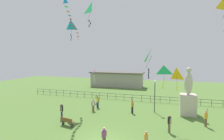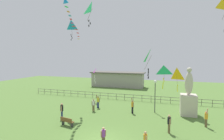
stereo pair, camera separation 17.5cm
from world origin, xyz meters
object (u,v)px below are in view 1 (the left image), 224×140
at_px(statue_monument, 188,100).
at_px(person_2, 93,104).
at_px(person_1, 146,140).
at_px(kite_0, 152,56).
at_px(person_0, 206,117).
at_px(lamppost, 155,89).
at_px(person_7, 169,122).
at_px(park_bench, 67,121).
at_px(person_6, 98,101).
at_px(kite_6, 92,9).
at_px(kite_3, 96,72).
at_px(kite_1, 176,74).
at_px(kite_2, 164,71).
at_px(kite_4, 71,25).
at_px(person_3, 62,110).
at_px(streamer_kite, 67,5).
at_px(person_4, 104,135).
at_px(person_5, 132,106).

distance_m(statue_monument, person_2, 11.43).
distance_m(person_1, kite_0, 6.47).
relative_size(person_0, person_2, 1.24).
xyz_separation_m(lamppost, person_2, (-7.40, -1.79, -2.06)).
bearing_deg(person_2, person_7, -23.28).
distance_m(park_bench, person_6, 6.73).
distance_m(lamppost, person_7, 6.23).
height_order(kite_0, kite_6, kite_6).
height_order(person_0, person_1, person_0).
bearing_deg(kite_3, kite_1, -15.36).
bearing_deg(person_2, kite_6, -66.88).
bearing_deg(person_2, person_0, -6.33).
xyz_separation_m(person_0, kite_2, (-4.05, -0.85, 4.52)).
bearing_deg(lamppost, person_0, -32.04).
bearing_deg(person_2, statue_monument, 10.36).
height_order(kite_2, kite_4, kite_4).
bearing_deg(park_bench, person_7, 7.58).
xyz_separation_m(person_1, person_3, (-9.61, 4.13, 0.13)).
bearing_deg(kite_3, kite_2, -36.47).
height_order(person_3, kite_6, kite_6).
xyz_separation_m(person_0, person_7, (-3.43, -2.51, 0.01)).
xyz_separation_m(kite_4, streamer_kite, (1.40, -3.17, 1.56)).
height_order(person_7, kite_0, kite_0).
bearing_deg(statue_monument, person_2, -169.64).
xyz_separation_m(person_6, kite_4, (-3.08, -1.37, 9.88)).
bearing_deg(person_7, person_6, 149.11).
bearing_deg(kite_4, streamer_kite, -66.25).
distance_m(person_4, person_6, 10.27).
bearing_deg(person_7, kite_6, -169.46).
relative_size(statue_monument, person_5, 2.96).
distance_m(person_0, person_3, 14.85).
bearing_deg(person_0, person_5, 165.49).
distance_m(person_1, person_2, 10.67).
distance_m(person_1, kite_6, 11.75).
bearing_deg(person_4, person_3, 146.59).
height_order(person_1, person_3, person_3).
bearing_deg(kite_4, kite_1, 8.73).
distance_m(kite_4, streamer_kite, 3.80).
bearing_deg(person_5, person_0, -14.51).
relative_size(person_3, streamer_kite, 0.30).
bearing_deg(kite_3, statue_monument, -14.16).
relative_size(person_5, kite_1, 0.64).
bearing_deg(statue_monument, person_0, -69.82).
bearing_deg(person_6, person_7, -30.89).
relative_size(person_1, person_4, 1.01).
distance_m(statue_monument, kite_2, 6.31).
height_order(statue_monument, kite_3, statue_monument).
bearing_deg(person_5, park_bench, -133.41).
height_order(lamppost, person_6, lamppost).
relative_size(park_bench, person_6, 0.83).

